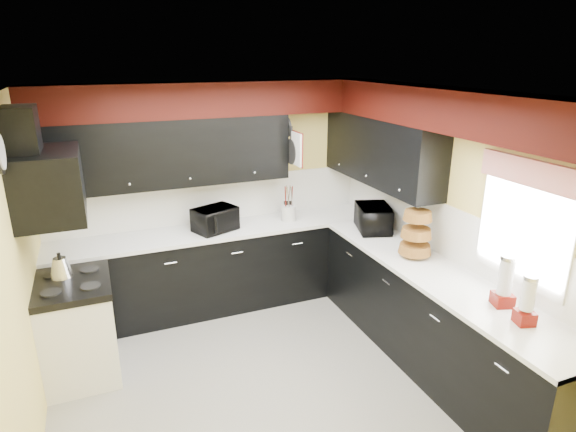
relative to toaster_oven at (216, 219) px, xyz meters
The scene contains 34 objects.
ground 1.81m from the toaster_oven, 87.90° to the right, with size 3.60×3.60×0.00m, color gray.
wall_back 0.39m from the toaster_oven, 81.16° to the left, with size 3.60×0.06×2.50m, color #E0C666.
wall_right 2.36m from the toaster_oven, 38.15° to the right, with size 0.06×3.60×2.50m, color #E0C666.
wall_left 2.28m from the toaster_oven, 140.18° to the right, with size 0.06×3.60×2.50m, color #E0C666.
ceiling 2.04m from the toaster_oven, 87.90° to the right, with size 3.60×3.60×0.06m, color white.
cab_back 0.62m from the toaster_oven, 39.44° to the left, with size 3.60×0.60×0.90m, color black.
cab_right 2.42m from the toaster_oven, 48.50° to the right, with size 0.60×3.00×0.90m, color black.
counter_back 0.16m from the toaster_oven, 39.44° to the left, with size 3.62×0.64×0.04m, color white.
counter_right 2.35m from the toaster_oven, 48.50° to the right, with size 0.64×3.02×0.04m, color white.
splash_back 0.36m from the toaster_oven, 80.90° to the left, with size 3.60×0.02×0.50m, color white.
splash_right 2.35m from the toaster_oven, 38.30° to the right, with size 0.02×3.60×0.50m, color white.
upper_back 0.87m from the toaster_oven, 159.27° to the left, with size 2.60×0.35×0.70m, color black.
upper_right 1.91m from the toaster_oven, 18.33° to the right, with size 0.35×1.80×0.70m, color black.
soffit_back 1.27m from the toaster_oven, 71.94° to the left, with size 3.60×0.36×0.35m, color black.
soffit_right 2.66m from the toaster_oven, 44.35° to the right, with size 0.36×3.24×0.35m, color black.
stove 1.73m from the toaster_oven, 153.98° to the right, with size 0.60×0.75×0.86m, color white.
cooktop 1.62m from the toaster_oven, 153.98° to the right, with size 0.62×0.77×0.06m, color black.
hood 1.80m from the toaster_oven, 154.74° to the right, with size 0.50×0.78×0.55m, color black.
hood_duct 2.10m from the toaster_oven, 156.54° to the right, with size 0.24×0.40×0.40m, color black.
window 3.03m from the toaster_oven, 52.03° to the right, with size 0.03×0.86×0.96m, color white, non-canonical shape.
valance 3.08m from the toaster_oven, 52.87° to the right, with size 0.04×0.88×0.20m, color red.
pan_top 1.28m from the toaster_oven, ahead, with size 0.03×0.22×0.40m, color black, non-canonical shape.
pan_mid 1.11m from the toaster_oven, ahead, with size 0.03×0.28×0.46m, color black, non-canonical shape.
pan_low 1.11m from the toaster_oven, 14.38° to the left, with size 0.03×0.24×0.42m, color black, non-canonical shape.
cut_board 1.16m from the toaster_oven, 10.01° to the right, with size 0.03×0.26×0.35m, color white.
baskets 2.11m from the toaster_oven, 41.78° to the right, with size 0.27×0.27×0.50m, color brown, non-canonical shape.
deco_plate 2.83m from the toaster_oven, 44.72° to the right, with size 0.03×0.24×0.24m, color white, non-canonical shape.
toaster_oven is the anchor object (origin of this frame).
microwave 1.72m from the toaster_oven, 21.85° to the right, with size 0.49×0.33×0.27m, color black.
utensil_crock 0.86m from the toaster_oven, ahead, with size 0.17×0.17×0.18m, color beige.
knife_block 0.89m from the toaster_oven, ahead, with size 0.09×0.12×0.19m, color black.
kettle 1.63m from the toaster_oven, 159.49° to the right, with size 0.19×0.19×0.18m, color silver, non-canonical shape.
dispenser_a 2.93m from the toaster_oven, 56.44° to the right, with size 0.14×0.14×0.38m, color maroon, non-canonical shape.
dispenser_b 3.13m from the toaster_oven, 60.00° to the right, with size 0.12×0.12×0.33m, color #660D00, non-canonical shape.
Camera 1 is at (-1.19, -3.40, 2.77)m, focal length 30.00 mm.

